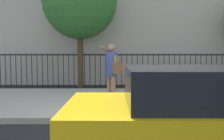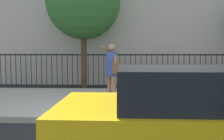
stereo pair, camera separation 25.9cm
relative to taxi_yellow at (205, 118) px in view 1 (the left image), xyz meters
name	(u,v)px [view 1 (the left image)]	position (x,y,z in m)	size (l,w,h in m)	color
ground_plane	(116,124)	(-1.30, 1.89, -0.70)	(60.00, 60.00, 0.00)	black
sidewalk	(115,101)	(-1.30, 4.09, -0.63)	(28.00, 4.40, 0.15)	#B2ADA3
iron_fence	(114,66)	(-1.30, 7.79, 0.32)	(12.03, 0.04, 1.60)	black
taxi_yellow	(205,118)	(0.00, 0.00, 0.00)	(4.22, 1.90, 1.45)	yellow
pedestrian_on_phone	(112,69)	(-1.38, 3.61, 0.48)	(0.65, 0.72, 1.76)	#936B4C
street_tree_near	(81,2)	(-2.82, 7.21, 3.21)	(3.34, 3.34, 5.60)	#4C3823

